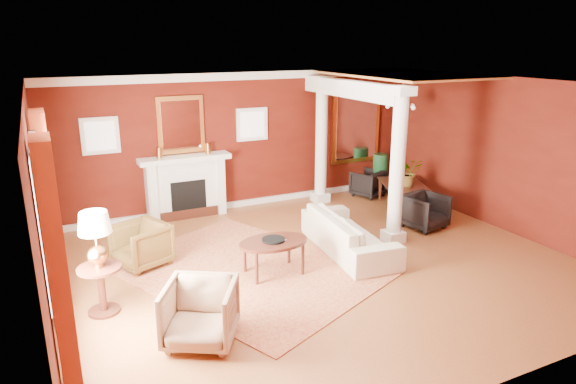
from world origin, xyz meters
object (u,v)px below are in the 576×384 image
armchair_stripe (200,310)px  sofa (349,227)px  armchair_leopard (141,243)px  dining_table (406,191)px  side_table (97,247)px  coffee_table (274,244)px

armchair_stripe → sofa: bearing=57.4°
armchair_leopard → dining_table: size_ratio=0.50×
sofa → armchair_leopard: size_ratio=2.88×
armchair_stripe → dining_table: bearing=58.9°
armchair_stripe → side_table: bearing=158.4°
side_table → armchair_stripe: bearing=-52.1°
sofa → dining_table: (2.32, 1.36, -0.01)m
sofa → armchair_leopard: 3.49m
side_table → armchair_leopard: bearing=59.6°
armchair_leopard → coffee_table: size_ratio=0.71×
armchair_leopard → dining_table: dining_table is taller
sofa → armchair_leopard: sofa is taller
sofa → armchair_stripe: size_ratio=2.69×
armchair_stripe → dining_table: 6.19m
side_table → dining_table: (6.42, 1.69, -0.52)m
sofa → side_table: 4.15m
sofa → coffee_table: bearing=105.6°
dining_table → coffee_table: bearing=134.7°
coffee_table → dining_table: size_ratio=0.71×
sofa → coffee_table: size_ratio=2.05×
sofa → coffee_table: 1.57m
dining_table → armchair_stripe: bearing=140.4°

